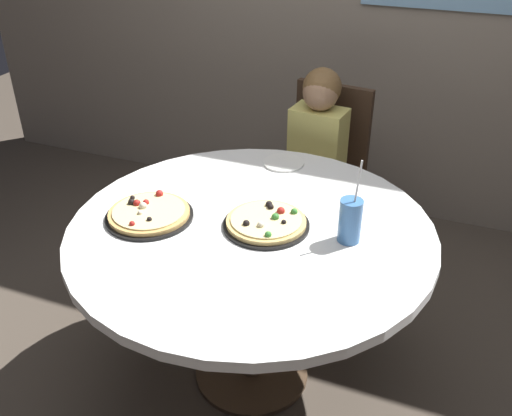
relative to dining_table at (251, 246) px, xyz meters
The scene contains 8 objects.
ground_plane 0.66m from the dining_table, ahead, with size 8.00×8.00×0.00m, color #4C4238.
dining_table is the anchor object (origin of this frame).
chair_wooden 1.00m from the dining_table, 89.40° to the left, with size 0.44×0.44×0.95m.
diner_child 0.82m from the dining_table, 90.61° to the left, with size 0.29×0.42×1.08m.
pizza_veggie 0.40m from the dining_table, 167.58° to the right, with size 0.33×0.33×0.05m.
pizza_cheese 0.12m from the dining_table, 21.37° to the left, with size 0.32×0.32×0.05m.
soda_cup 0.39m from the dining_table, ahead, with size 0.08×0.08×0.31m.
plate_small 0.54m from the dining_table, 96.18° to the left, with size 0.18×0.18×0.01m, color white.
Camera 1 is at (0.66, -1.62, 1.87)m, focal length 39.91 mm.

